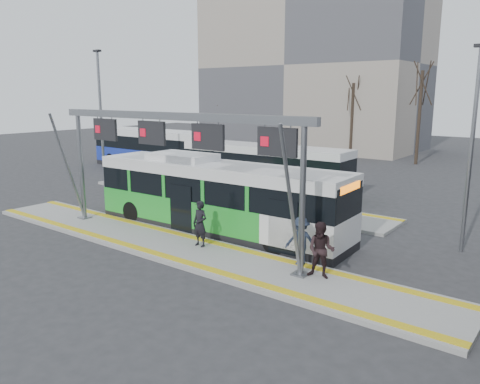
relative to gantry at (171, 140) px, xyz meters
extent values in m
plane|color=#2D2D30|center=(0.35, -0.25, -4.30)|extent=(120.00, 120.00, 0.00)
cube|color=gray|center=(0.35, -0.25, -4.22)|extent=(22.00, 3.00, 0.15)
cube|color=gray|center=(-3.65, 7.75, -4.22)|extent=(20.00, 3.00, 0.15)
cube|color=gold|center=(0.35, 0.90, -4.14)|extent=(22.00, 0.35, 0.02)
cube|color=gold|center=(0.35, -1.40, -4.14)|extent=(22.00, 0.35, 0.02)
cube|color=gold|center=(-3.65, 8.90, -4.14)|extent=(20.00, 0.35, 0.02)
cylinder|color=slate|center=(-6.15, 0.05, -1.62)|extent=(0.20, 0.20, 5.05)
cube|color=slate|center=(-6.15, 0.05, -4.12)|extent=(0.50, 0.50, 0.06)
cylinder|color=slate|center=(-6.15, -0.65, -1.62)|extent=(0.12, 1.46, 4.90)
cylinder|color=slate|center=(5.85, 0.05, -1.62)|extent=(0.20, 0.20, 5.05)
cube|color=slate|center=(5.85, 0.05, -4.12)|extent=(0.50, 0.50, 0.06)
cylinder|color=slate|center=(5.85, -0.65, -1.62)|extent=(0.12, 1.46, 4.90)
cube|color=slate|center=(-0.15, 0.05, 0.90)|extent=(13.00, 0.25, 0.30)
cube|color=black|center=(-4.15, 0.05, 0.20)|extent=(1.50, 0.12, 0.95)
cube|color=red|center=(-4.60, -0.02, 0.20)|extent=(0.32, 0.02, 0.32)
cube|color=black|center=(-1.15, 0.05, 0.20)|extent=(1.50, 0.12, 0.95)
cube|color=red|center=(-1.60, -0.02, 0.20)|extent=(0.32, 0.02, 0.32)
cube|color=black|center=(1.85, 0.05, 0.20)|extent=(1.50, 0.12, 0.95)
cube|color=red|center=(1.40, -0.02, 0.20)|extent=(0.32, 0.02, 0.32)
cube|color=black|center=(4.85, 0.05, 0.20)|extent=(1.50, 0.12, 0.95)
cube|color=red|center=(4.40, -0.02, 0.20)|extent=(0.32, 0.02, 0.32)
cube|color=gray|center=(-13.65, 35.75, 4.70)|extent=(24.00, 12.00, 18.00)
cube|color=black|center=(0.10, 2.63, -4.12)|extent=(12.33, 3.03, 0.36)
cube|color=green|center=(0.10, 2.63, -3.36)|extent=(12.33, 3.03, 1.17)
cube|color=black|center=(0.10, 2.63, -2.26)|extent=(12.33, 2.96, 1.02)
cube|color=white|center=(0.10, 2.63, -1.49)|extent=(12.33, 3.03, 0.51)
cube|color=orange|center=(6.21, 2.84, -1.60)|extent=(0.11, 1.82, 0.29)
cube|color=white|center=(-1.94, 2.56, -1.09)|extent=(3.12, 1.93, 0.31)
cylinder|color=black|center=(-4.14, 1.33, -3.79)|extent=(1.03, 0.34, 1.02)
cylinder|color=black|center=(-4.22, 3.63, -3.79)|extent=(1.03, 0.34, 1.02)
cylinder|color=black|center=(3.82, 1.61, -3.79)|extent=(1.03, 0.34, 1.02)
cylinder|color=black|center=(3.73, 3.91, -3.79)|extent=(1.03, 0.34, 1.02)
cube|color=black|center=(-3.56, 11.55, -4.13)|extent=(11.49, 2.67, 0.33)
cube|color=green|center=(-3.56, 11.55, -3.42)|extent=(11.49, 2.67, 1.10)
cube|color=black|center=(-3.56, 11.55, -2.39)|extent=(11.49, 2.59, 0.95)
cube|color=white|center=(-3.56, 11.55, -1.68)|extent=(11.49, 2.67, 0.48)
cylinder|color=black|center=(-7.54, 10.40, -3.82)|extent=(0.96, 0.31, 0.95)
cylinder|color=black|center=(-7.59, 12.54, -3.82)|extent=(0.96, 0.31, 0.95)
cylinder|color=black|center=(-0.11, 10.56, -3.82)|extent=(0.96, 0.31, 0.95)
cylinder|color=black|center=(-0.15, 12.69, -3.82)|extent=(0.96, 0.31, 0.95)
cube|color=black|center=(-15.69, 13.36, -4.12)|extent=(12.11, 2.70, 0.37)
cube|color=#192D9B|center=(-15.69, 13.36, -3.33)|extent=(12.11, 2.70, 1.21)
cube|color=black|center=(-15.69, 13.36, -2.19)|extent=(12.11, 2.62, 1.05)
cube|color=white|center=(-15.69, 13.36, -1.40)|extent=(12.11, 2.70, 0.53)
cylinder|color=black|center=(-19.93, 12.18, -3.77)|extent=(1.05, 0.32, 1.05)
cylinder|color=black|center=(-19.93, 14.56, -3.77)|extent=(1.05, 0.32, 1.05)
cylinder|color=black|center=(-12.06, 12.17, -3.77)|extent=(1.05, 0.32, 1.05)
cylinder|color=black|center=(-12.05, 14.55, -3.77)|extent=(1.05, 0.32, 1.05)
imported|color=black|center=(1.17, 0.28, -3.24)|extent=(0.67, 0.44, 1.81)
imported|color=black|center=(6.47, 0.25, -3.22)|extent=(1.05, 0.90, 1.87)
imported|color=#1F2838|center=(5.37, 0.85, -3.29)|extent=(1.20, 0.80, 1.73)
cylinder|color=#382B21|center=(-5.85, 29.71, -0.77)|extent=(0.28, 0.28, 7.06)
cylinder|color=#382B21|center=(0.69, 28.88, -0.31)|extent=(0.28, 0.28, 7.98)
cylinder|color=#382B21|center=(-22.60, 30.60, -0.65)|extent=(0.28, 0.28, 7.30)
cylinder|color=slate|center=(-10.76, 4.70, -0.05)|extent=(0.16, 0.16, 8.50)
cube|color=black|center=(-10.76, 4.70, 4.20)|extent=(0.50, 0.25, 0.12)
cylinder|color=slate|center=(9.43, 6.29, -0.43)|extent=(0.16, 0.16, 7.73)
camera|label=1|loc=(13.13, -12.78, 1.73)|focal=35.00mm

